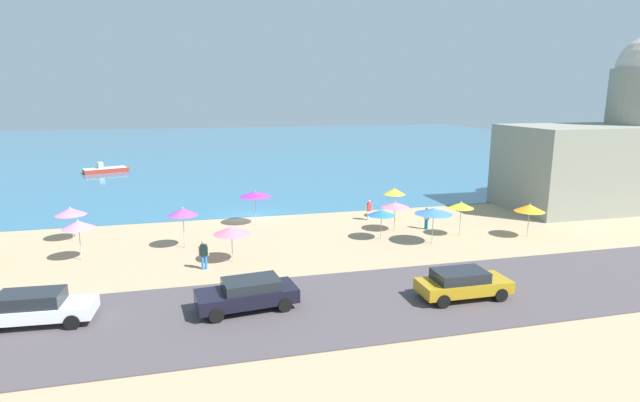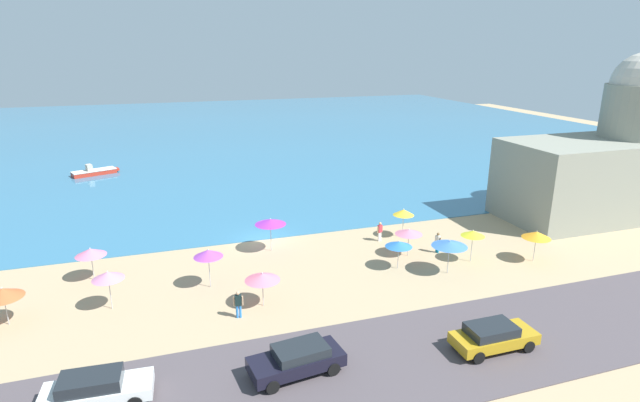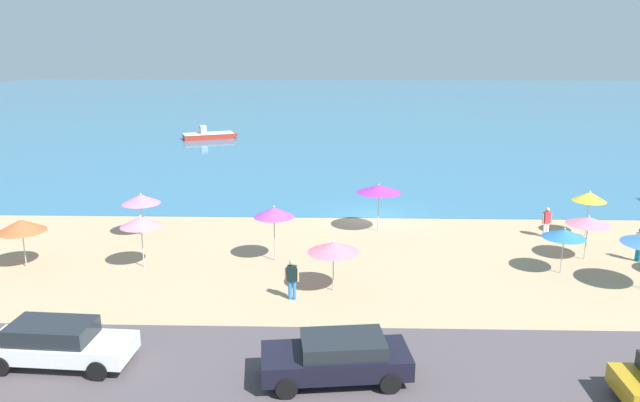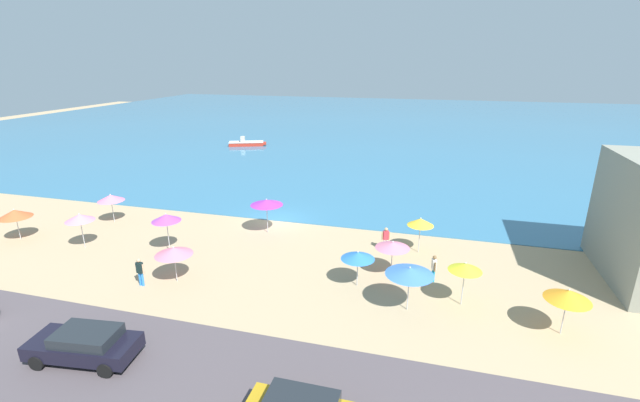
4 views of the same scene
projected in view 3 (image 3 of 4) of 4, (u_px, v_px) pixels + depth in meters
ground_plane at (374, 218)px, 35.89m from camera, size 160.00×160.00×0.00m
sea at (352, 108)px, 88.98m from camera, size 150.00×110.00×0.05m
coastal_road at (407, 391)px, 18.51m from camera, size 80.00×8.00×0.06m
beach_umbrella_1 at (21, 226)px, 27.97m from camera, size 2.14×2.14×2.30m
beach_umbrella_2 at (379, 189)px, 33.00m from camera, size 2.36×2.36×2.61m
beach_umbrella_4 at (274, 212)px, 28.62m from camera, size 1.87×1.87×2.66m
beach_umbrella_5 at (141, 199)px, 32.31m from camera, size 1.98×1.98×2.30m
beach_umbrella_6 at (590, 197)px, 32.25m from camera, size 1.71×1.71×2.44m
beach_umbrella_7 at (588, 221)px, 28.88m from camera, size 2.01×2.01×2.15m
beach_umbrella_8 at (564, 234)px, 27.22m from camera, size 1.89×1.89×2.10m
beach_umbrella_9 at (141, 222)px, 27.85m from camera, size 1.85×1.85×2.46m
beach_umbrella_10 at (333, 247)px, 25.33m from camera, size 2.12×2.12×2.17m
bather_0 at (547, 220)px, 32.40m from camera, size 0.54×0.33×1.60m
bather_1 at (640, 243)px, 28.92m from camera, size 0.30×0.55×1.60m
bather_2 at (292, 277)px, 24.70m from camera, size 0.57×0.26×1.67m
parked_car_1 at (337, 357)px, 18.86m from camera, size 4.67×2.39×1.40m
parked_car_4 at (58, 343)px, 19.75m from camera, size 4.68×2.06×1.42m
skiff_nearshore at (208, 135)px, 62.66m from camera, size 5.46×3.36×1.34m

